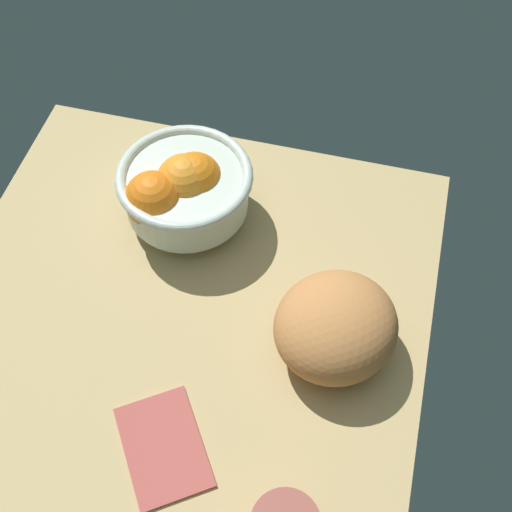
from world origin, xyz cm
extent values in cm
cube|color=tan|center=(0.00, 0.00, -1.50)|extent=(72.45, 66.48, 3.00)
cylinder|color=silver|center=(-19.22, -4.29, 1.26)|extent=(8.56, 8.56, 2.53)
cylinder|color=silver|center=(-19.22, -4.29, 5.60)|extent=(17.96, 17.96, 6.15)
torus|color=silver|center=(-19.22, -4.29, 8.68)|extent=(19.56, 19.56, 1.60)
sphere|color=orange|center=(-20.09, -3.05, 7.32)|extent=(8.02, 8.02, 8.02)
sphere|color=orange|center=(-15.15, -7.64, 7.35)|extent=(8.22, 8.22, 8.22)
sphere|color=orange|center=(-19.22, -4.29, 7.37)|extent=(8.31, 8.31, 8.31)
sphere|color=orange|center=(-19.22, -4.29, 7.31)|extent=(7.97, 7.97, 7.97)
ellipsoid|color=#C47F45|center=(-2.66, 20.71, 5.32)|extent=(22.06, 21.81, 10.65)
cube|color=#B4524B|center=(15.93, 3.33, 0.45)|extent=(16.37, 15.25, 0.89)
camera|label=1|loc=(41.09, 21.27, 83.53)|focal=49.09mm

